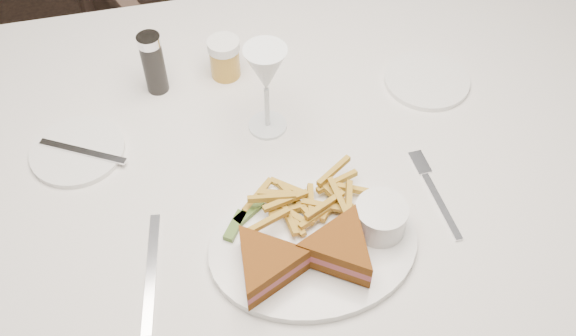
# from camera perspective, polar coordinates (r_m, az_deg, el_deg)

# --- Properties ---
(ground) EXTENTS (5.00, 5.00, 0.00)m
(ground) POSITION_cam_1_polar(r_m,az_deg,el_deg) (1.88, -8.83, -7.86)
(ground) COLOR black
(ground) RESTS_ON ground
(table) EXTENTS (1.57, 1.11, 0.75)m
(table) POSITION_cam_1_polar(r_m,az_deg,el_deg) (1.39, -0.62, -9.63)
(table) COLOR silver
(table) RESTS_ON ground
(chair_far) EXTENTS (0.83, 0.80, 0.69)m
(chair_far) POSITION_cam_1_polar(r_m,az_deg,el_deg) (2.03, -5.65, 12.67)
(chair_far) COLOR #4A362D
(chair_far) RESTS_ON ground
(table_setting) EXTENTS (0.81, 0.60, 0.18)m
(table_setting) POSITION_cam_1_polar(r_m,az_deg,el_deg) (1.01, 0.21, -1.60)
(table_setting) COLOR white
(table_setting) RESTS_ON table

